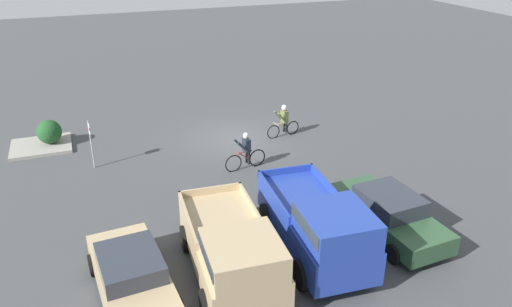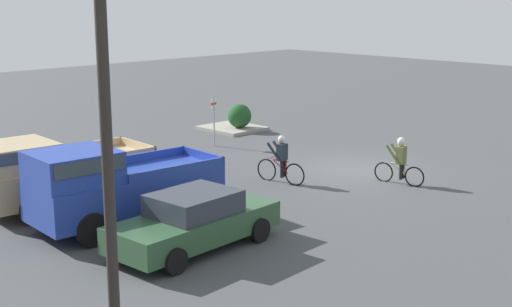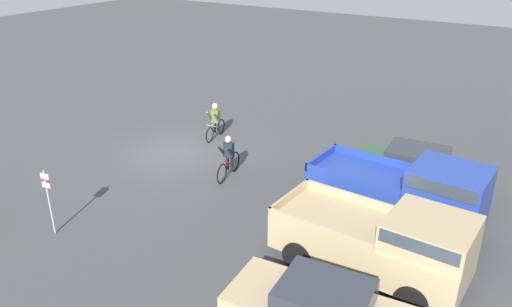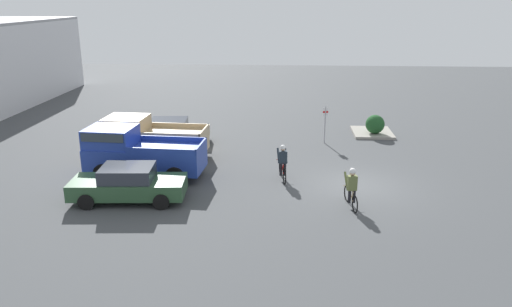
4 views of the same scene
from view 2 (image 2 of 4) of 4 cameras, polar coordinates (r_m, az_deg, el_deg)
The scene contains 11 objects.
ground_plane at distance 26.07m, azimuth 7.86°, elevation -1.27°, with size 80.00×80.00×0.00m, color #424447.
sedan_0 at distance 17.80m, azimuth -4.96°, elevation -5.39°, with size 2.20×4.63×1.46m.
pickup_truck_0 at distance 19.60m, azimuth -11.36°, elevation -2.49°, with size 2.53×5.36×2.28m.
pickup_truck_1 at distance 21.85m, azimuth -15.84°, elevation -1.39°, with size 2.55×5.16×2.11m.
sedan_1 at distance 24.53m, azimuth -18.12°, elevation -1.01°, with size 2.22×4.56×1.36m.
cyclist_0 at distance 23.85m, azimuth 2.02°, elevation -0.49°, with size 1.89×0.53×1.64m.
cyclist_1 at distance 24.16m, azimuth 11.45°, elevation -0.54°, with size 1.79×0.53×1.61m.
fire_lane_sign at distance 29.56m, azimuth -3.38°, elevation 3.03°, with size 0.07×0.30×2.11m.
lamppost at distance 9.67m, azimuth -11.77°, elevation -1.17°, with size 0.36×0.36×6.76m.
curb_island at distance 33.34m, azimuth -1.92°, elevation 2.04°, with size 2.65×2.31×0.15m, color gray.
shrub at distance 32.94m, azimuth -1.33°, elevation 3.03°, with size 1.11×1.11×1.11m.
Camera 2 is at (-15.30, 20.16, 6.24)m, focal length 50.00 mm.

